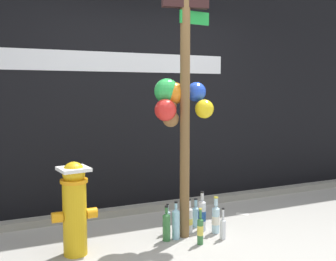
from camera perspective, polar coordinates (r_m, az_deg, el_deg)
The scene contains 15 objects.
ground_plane at distance 3.74m, azimuth 7.43°, elevation -16.87°, with size 14.00×14.00×0.00m, color #9E9B93.
building_wall at distance 5.09m, azimuth -3.28°, elevation 9.28°, with size 10.00×0.21×3.50m.
curb_strip at distance 4.88m, azimuth -1.26°, elevation -10.87°, with size 8.00×0.12×0.08m, color gray.
memorial_post at distance 3.83m, azimuth 1.76°, elevation 6.36°, with size 0.58×0.38×2.57m.
fire_hydrant at distance 3.60m, azimuth -13.28°, elevation -10.55°, with size 0.39×0.28×0.83m.
bottle_0 at distance 3.99m, azimuth 7.88°, elevation -13.64°, with size 0.06×0.06×0.31m.
bottle_1 at distance 3.84m, azimuth 4.66°, elevation -14.04°, with size 0.06×0.06×0.34m.
bottle_2 at distance 3.95m, azimuth 1.15°, elevation -13.15°, with size 0.08×0.08×0.37m.
bottle_3 at distance 4.11m, azimuth 3.05°, elevation -12.62°, with size 0.07×0.07×0.35m.
bottle_4 at distance 3.91m, azimuth -0.23°, elevation -13.57°, with size 0.08×0.08×0.34m.
bottle_5 at distance 4.09m, azimuth -0.06°, elevation -12.91°, with size 0.06×0.06×0.31m.
bottle_6 at distance 4.30m, azimuth 4.00°, elevation -12.04°, with size 0.07×0.07×0.30m.
bottle_7 at distance 4.18m, azimuth 4.91°, elevation -11.94°, with size 0.08×0.08×0.41m.
bottle_8 at distance 4.13m, azimuth 6.87°, elevation -12.43°, with size 0.08×0.08×0.37m.
litter_0 at distance 4.81m, azimuth 10.61°, elevation -11.70°, with size 0.14×0.08×0.01m, color silver.
Camera 1 is at (-1.84, -2.93, 1.44)m, focal length 42.42 mm.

